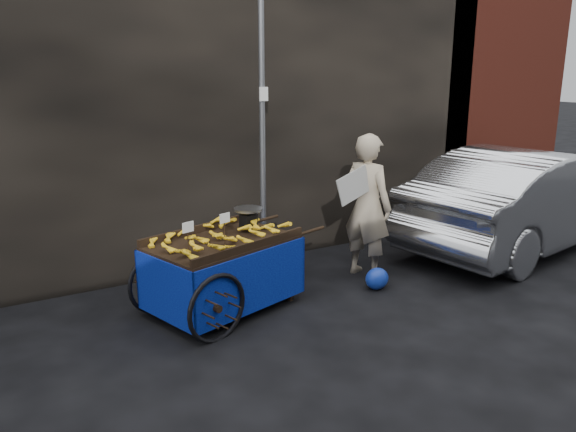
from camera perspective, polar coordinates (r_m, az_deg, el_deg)
ground at (r=6.80m, az=0.43°, el=-8.85°), size 80.00×80.00×0.00m
building_wall at (r=8.72m, az=-6.18°, el=13.24°), size 13.50×2.00×5.00m
street_pole at (r=7.54m, az=-2.63°, el=9.30°), size 0.12×0.10×4.00m
banana_cart at (r=6.40m, az=-7.00°, el=-3.35°), size 2.41×1.58×1.21m
vendor at (r=7.48m, az=8.04°, el=1.02°), size 0.94×0.81×1.93m
plastic_bag at (r=7.25m, az=9.02°, el=-6.31°), size 0.31×0.25×0.28m
parked_car at (r=9.45m, az=23.17°, el=1.68°), size 4.90×2.36×1.55m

